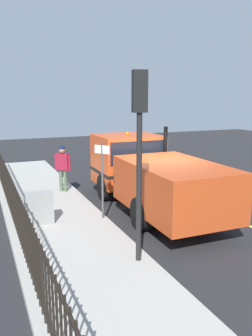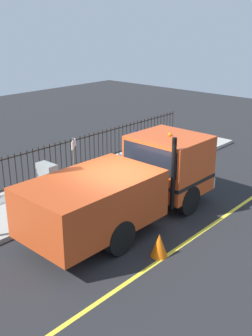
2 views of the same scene
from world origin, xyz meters
name	(u,v)px [view 2 (image 2 of 2)]	position (x,y,z in m)	size (l,w,h in m)	color
ground_plane	(124,228)	(0.00, 0.00, 0.00)	(45.21, 45.21, 0.00)	#232326
sidewalk_slab	(54,196)	(3.32, 0.00, 0.08)	(2.86, 20.55, 0.15)	#A3A099
lane_marking	(175,250)	(-1.86, 0.00, 0.00)	(0.12, 18.49, 0.01)	yellow
work_truck	(135,180)	(0.17, -0.71, 1.30)	(2.40, 6.64, 2.70)	#D84C1E
worker_standing	(136,148)	(2.42, -3.36, 1.25)	(0.53, 0.49, 1.79)	maroon
iron_fence	(31,167)	(4.54, 0.00, 0.84)	(0.04, 17.50, 1.36)	black
utility_cabinet	(47,176)	(3.85, -0.19, 0.62)	(0.77, 0.40, 0.93)	gray
traffic_cone	(159,245)	(-1.71, 0.50, 0.32)	(0.45, 0.45, 0.65)	orange
street_sign	(74,164)	(2.02, 0.09, 1.58)	(0.32, 0.42, 2.28)	#4C4C4C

